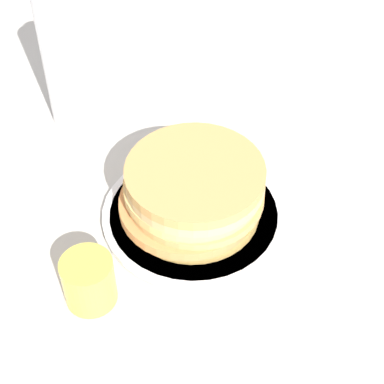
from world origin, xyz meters
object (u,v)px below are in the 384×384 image
at_px(pancake_stack, 192,192).
at_px(juice_glass, 89,281).
at_px(plate, 192,216).
at_px(water_bottle_near, 63,56).

xyz_separation_m(pancake_stack, juice_glass, (-0.17, 0.03, -0.02)).
distance_m(plate, juice_glass, 0.18).
bearing_deg(juice_glass, pancake_stack, -8.78).
height_order(juice_glass, water_bottle_near, water_bottle_near).
relative_size(plate, water_bottle_near, 1.01).
distance_m(plate, water_bottle_near, 0.30).
xyz_separation_m(plate, juice_glass, (-0.17, 0.03, 0.03)).
bearing_deg(pancake_stack, water_bottle_near, 76.79).
bearing_deg(water_bottle_near, juice_glass, -133.68).
bearing_deg(water_bottle_near, pancake_stack, -103.21).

